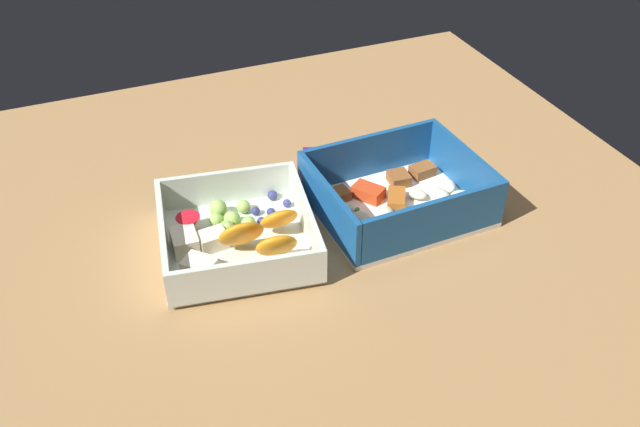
% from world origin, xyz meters
% --- Properties ---
extents(table_surface, '(0.80, 0.80, 0.02)m').
position_xyz_m(table_surface, '(0.00, 0.00, 0.01)').
color(table_surface, '#9E7547').
rests_on(table_surface, ground).
extents(pasta_container, '(0.18, 0.15, 0.06)m').
position_xyz_m(pasta_container, '(0.09, -0.01, 0.04)').
color(pasta_container, white).
rests_on(pasta_container, table_surface).
extents(fruit_bowl, '(0.18, 0.18, 0.05)m').
position_xyz_m(fruit_bowl, '(-0.10, -0.00, 0.04)').
color(fruit_bowl, silver).
rests_on(fruit_bowl, table_surface).
extents(candy_bar, '(0.07, 0.05, 0.01)m').
position_xyz_m(candy_bar, '(0.06, 0.11, 0.03)').
color(candy_bar, '#51197A').
rests_on(candy_bar, table_surface).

